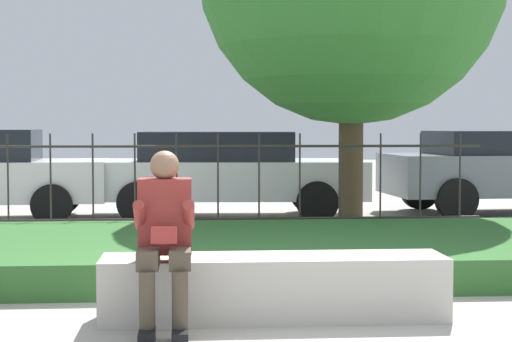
{
  "coord_description": "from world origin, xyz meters",
  "views": [
    {
      "loc": [
        -0.61,
        -6.34,
        1.45
      ],
      "look_at": [
        -0.01,
        1.47,
        1.04
      ],
      "focal_mm": 60.0,
      "sensor_mm": 36.0,
      "label": 1
    }
  ],
  "objects": [
    {
      "name": "stone_bench",
      "position": [
        0.01,
        0.0,
        0.21
      ],
      "size": [
        2.58,
        0.57,
        0.48
      ],
      "color": "beige",
      "rests_on": "ground_plane"
    },
    {
      "name": "car_parked_center",
      "position": [
        -0.05,
        7.21,
        0.73
      ],
      "size": [
        4.41,
        2.11,
        1.36
      ],
      "rotation": [
        0.0,
        0.0,
        -0.06
      ],
      "color": "silver",
      "rests_on": "ground_plane"
    },
    {
      "name": "person_seated_reader",
      "position": [
        -0.79,
        -0.32,
        0.7
      ],
      "size": [
        0.42,
        0.73,
        1.28
      ],
      "color": "black",
      "rests_on": "ground_plane"
    },
    {
      "name": "iron_fence",
      "position": [
        -0.0,
        4.46,
        0.71
      ],
      "size": [
        6.27,
        0.03,
        1.36
      ],
      "color": "#332D28",
      "rests_on": "ground_plane"
    },
    {
      "name": "car_parked_right",
      "position": [
        4.67,
        7.45,
        0.75
      ],
      "size": [
        4.23,
        2.16,
        1.37
      ],
      "rotation": [
        0.0,
        0.0,
        0.05
      ],
      "color": "slate",
      "rests_on": "ground_plane"
    },
    {
      "name": "ground_plane",
      "position": [
        0.0,
        0.0,
        0.0
      ],
      "size": [
        60.0,
        60.0,
        0.0
      ],
      "primitive_type": "plane",
      "color": "#A8A399"
    },
    {
      "name": "grass_berm",
      "position": [
        0.0,
        2.35,
        0.15
      ],
      "size": [
        8.27,
        3.29,
        0.31
      ],
      "color": "#33662D",
      "rests_on": "ground_plane"
    }
  ]
}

